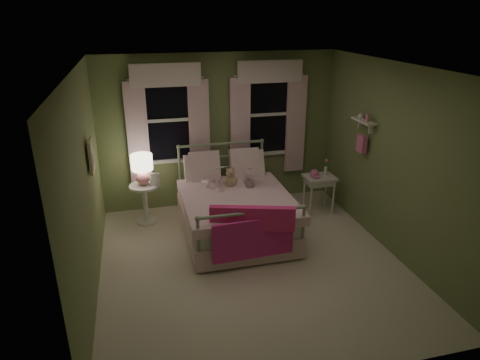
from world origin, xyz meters
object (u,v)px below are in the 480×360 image
object	(u,v)px
table_lamp	(142,167)
nightstand_left	(145,198)
bed	(234,209)
teddy_bear	(230,178)
child_right	(245,167)
nightstand_right	(319,182)
child_left	(210,166)

from	to	relation	value
table_lamp	nightstand_left	bearing A→B (deg)	0.00
bed	table_lamp	bearing A→B (deg)	152.89
teddy_bear	nightstand_left	xyz separation A→B (m)	(-1.31, 0.41, -0.37)
child_right	teddy_bear	xyz separation A→B (m)	(-0.28, -0.16, -0.11)
child_right	nightstand_right	bearing A→B (deg)	179.70
child_right	table_lamp	xyz separation A→B (m)	(-1.59, 0.25, 0.05)
teddy_bear	table_lamp	world-z (taller)	table_lamp
teddy_bear	table_lamp	xyz separation A→B (m)	(-1.31, 0.41, 0.16)
bed	nightstand_right	xyz separation A→B (m)	(1.54, 0.34, 0.17)
bed	nightstand_left	world-z (taller)	bed
child_right	nightstand_right	size ratio (longest dim) A/B	1.04
nightstand_left	child_left	bearing A→B (deg)	-13.61
child_right	teddy_bear	bearing A→B (deg)	32.84
nightstand_left	table_lamp	bearing A→B (deg)	0.00
bed	teddy_bear	size ratio (longest dim) A/B	6.46
nightstand_right	teddy_bear	bearing A→B (deg)	-177.10
bed	nightstand_right	world-z (taller)	bed
child_right	teddy_bear	world-z (taller)	child_right
table_lamp	bed	bearing A→B (deg)	-27.11
child_left	bed	bearing A→B (deg)	109.75
bed	nightstand_right	bearing A→B (deg)	12.48
child_left	nightstand_right	xyz separation A→B (m)	(1.82, -0.08, -0.42)
nightstand_right	nightstand_left	bearing A→B (deg)	173.40
nightstand_left	table_lamp	xyz separation A→B (m)	(0.00, 0.00, 0.54)
child_right	nightstand_left	xyz separation A→B (m)	(-1.59, 0.25, -0.48)
child_left	nightstand_left	world-z (taller)	child_left
child_right	table_lamp	bearing A→B (deg)	-5.58
nightstand_left	nightstand_right	size ratio (longest dim) A/B	1.02
child_left	table_lamp	world-z (taller)	child_left
teddy_bear	table_lamp	bearing A→B (deg)	162.71
child_left	nightstand_right	world-z (taller)	child_left
nightstand_right	child_right	bearing A→B (deg)	176.36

